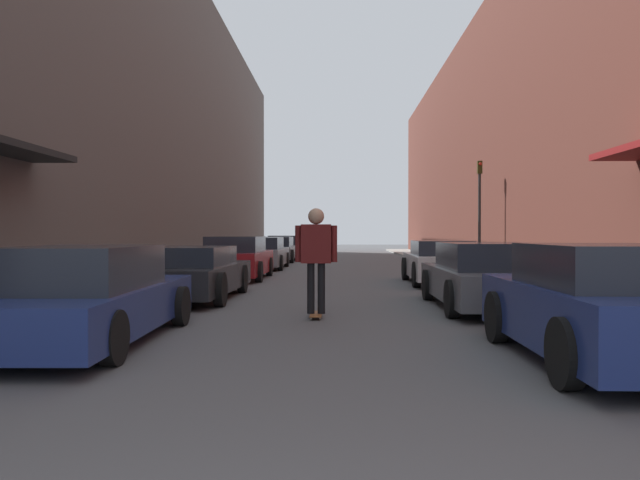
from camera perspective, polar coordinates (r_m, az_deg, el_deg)
name	(u,v)px	position (r m, az deg, el deg)	size (l,w,h in m)	color
ground	(333,276)	(21.06, 1.22, -3.29)	(109.75, 109.75, 0.00)	#515154
curb_strip_left	(215,266)	(26.54, -9.57, -2.35)	(1.80, 49.89, 0.12)	#A3A099
curb_strip_right	(454,266)	(26.49, 12.19, -2.36)	(1.80, 49.89, 0.12)	#A3A099
building_row_left	(146,117)	(27.65, -15.61, 10.79)	(4.90, 49.89, 12.65)	#564C47
building_row_right	(525,140)	(27.40, 18.26, 8.71)	(4.90, 49.89, 10.60)	brown
parked_car_left_0	(88,297)	(8.81, -20.43, -4.89)	(1.86, 4.80, 1.28)	navy
parked_car_left_1	(191,273)	(13.93, -11.74, -2.96)	(2.00, 4.66, 1.16)	#232326
parked_car_left_2	(237,259)	(19.73, -7.60, -1.70)	(1.91, 4.44, 1.34)	maroon
parked_car_left_3	(260,253)	(25.36, -5.49, -1.23)	(2.07, 4.67, 1.27)	gray
parked_car_left_4	(274,250)	(30.95, -4.19, -0.90)	(2.08, 4.06, 1.25)	#515459
parked_car_left_5	(284,247)	(36.21, -3.29, -0.65)	(2.03, 4.78, 1.29)	#B7B7BC
parked_car_right_0	(602,306)	(7.65, 24.37, -5.48)	(1.85, 4.03, 1.33)	navy
parked_car_right_1	(488,277)	(12.39, 15.08, -3.25)	(2.04, 4.59, 1.27)	#515459
parked_car_right_2	(440,262)	(18.10, 10.92, -2.02)	(1.86, 4.34, 1.23)	silver
skateboarder	(316,250)	(10.65, -0.36, -0.93)	(0.72, 0.78, 1.88)	brown
traffic_light	(480,204)	(22.65, 14.38, 3.24)	(0.16, 0.22, 3.86)	#2D2D2D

